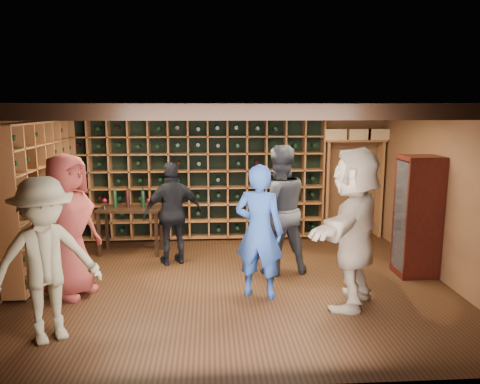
{
  "coord_description": "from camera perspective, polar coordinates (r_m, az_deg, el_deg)",
  "views": [
    {
      "loc": [
        -0.32,
        -6.28,
        2.47
      ],
      "look_at": [
        0.11,
        0.2,
        1.28
      ],
      "focal_mm": 35.0,
      "sensor_mm": 36.0,
      "label": 1
    }
  ],
  "objects": [
    {
      "name": "ground",
      "position": [
        6.76,
        -0.81,
        -11.09
      ],
      "size": [
        6.0,
        6.0,
        0.0
      ],
      "primitive_type": "plane",
      "color": "black",
      "rests_on": "ground"
    },
    {
      "name": "room_shell",
      "position": [
        6.34,
        -0.89,
        9.88
      ],
      "size": [
        6.0,
        6.0,
        6.0
      ],
      "color": "brown",
      "rests_on": "ground"
    },
    {
      "name": "wine_rack_back",
      "position": [
        8.72,
        -5.07,
        1.59
      ],
      "size": [
        4.65,
        0.3,
        2.2
      ],
      "color": "brown",
      "rests_on": "ground"
    },
    {
      "name": "wine_rack_left",
      "position": [
        7.66,
        -22.84,
        -0.41
      ],
      "size": [
        0.3,
        2.65,
        2.2
      ],
      "color": "brown",
      "rests_on": "ground"
    },
    {
      "name": "crate_shelf",
      "position": [
        9.07,
        13.81,
        4.34
      ],
      "size": [
        1.2,
        0.32,
        2.07
      ],
      "color": "brown",
      "rests_on": "ground"
    },
    {
      "name": "display_cabinet",
      "position": [
        7.34,
        20.8,
        -3.06
      ],
      "size": [
        0.55,
        0.5,
        1.75
      ],
      "color": "#360E0A",
      "rests_on": "ground"
    },
    {
      "name": "man_blue_shirt",
      "position": [
        6.08,
        2.34,
        -4.83
      ],
      "size": [
        0.75,
        0.62,
        1.76
      ],
      "primitive_type": "imported",
      "rotation": [
        0.0,
        0.0,
        2.78
      ],
      "color": "navy",
      "rests_on": "ground"
    },
    {
      "name": "man_grey_suit",
      "position": [
        6.97,
        4.69,
        -2.18
      ],
      "size": [
        1.04,
        0.86,
        1.93
      ],
      "primitive_type": "imported",
      "rotation": [
        0.0,
        0.0,
        3.3
      ],
      "color": "black",
      "rests_on": "ground"
    },
    {
      "name": "guest_red_floral",
      "position": [
        6.49,
        -20.15,
        -3.9
      ],
      "size": [
        0.95,
        1.1,
        1.89
      ],
      "primitive_type": "imported",
      "rotation": [
        0.0,
        0.0,
        1.11
      ],
      "color": "maroon",
      "rests_on": "ground"
    },
    {
      "name": "guest_woman_black",
      "position": [
        7.44,
        -8.17,
        -2.61
      ],
      "size": [
        1.03,
        0.7,
        1.63
      ],
      "primitive_type": "imported",
      "rotation": [
        0.0,
        0.0,
        3.49
      ],
      "color": "black",
      "rests_on": "ground"
    },
    {
      "name": "guest_khaki",
      "position": [
        5.35,
        -22.65,
        -7.72
      ],
      "size": [
        1.32,
        1.17,
        1.77
      ],
      "primitive_type": "imported",
      "rotation": [
        0.0,
        0.0,
        0.57
      ],
      "color": "#7D7456",
      "rests_on": "ground"
    },
    {
      "name": "guest_beige",
      "position": [
        5.96,
        13.75,
        -4.25
      ],
      "size": [
        1.48,
        1.89,
        2.0
      ],
      "primitive_type": "imported",
      "rotation": [
        0.0,
        0.0,
        4.16
      ],
      "color": "tan",
      "rests_on": "ground"
    },
    {
      "name": "tasting_table",
      "position": [
        8.14,
        -13.27,
        -2.44
      ],
      "size": [
        1.09,
        0.62,
        1.07
      ],
      "rotation": [
        0.0,
        0.0,
        -0.09
      ],
      "color": "black",
      "rests_on": "ground"
    }
  ]
}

